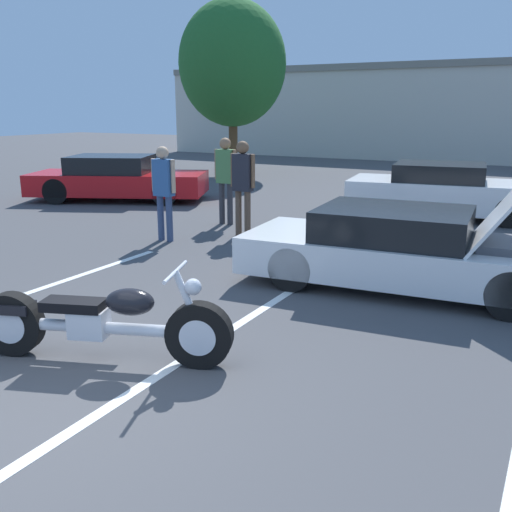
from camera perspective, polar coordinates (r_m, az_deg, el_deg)
name	(u,v)px	position (r m, az deg, el deg)	size (l,w,h in m)	color
ground_plane	(36,413)	(5.15, -21.12, -14.40)	(80.00, 80.00, 0.00)	#474749
parking_stripe_foreground	(3,302)	(8.01, -24.01, -4.18)	(0.12, 5.98, 0.01)	white
parking_stripe_middle	(201,348)	(5.98, -5.55, -9.18)	(0.12, 5.98, 0.01)	white
far_building	(488,109)	(28.72, 22.18, 13.45)	(32.00, 4.20, 4.40)	beige
tree_background	(232,64)	(21.37, -2.37, 18.66)	(3.82, 3.82, 6.12)	brown
motorcycle	(102,323)	(5.76, -15.11, -6.45)	(2.46, 1.11, 0.96)	black
show_car_hood_open	(406,250)	(8.02, 14.81, 0.63)	(4.53, 2.07, 1.95)	white
parked_car_mid_row	(445,191)	(13.59, 18.35, 6.16)	(4.46, 2.31, 1.20)	white
parked_car_left_row	(117,179)	(15.76, -13.71, 7.50)	(4.89, 3.49, 1.18)	red
spectator_near_motorcycle	(164,185)	(10.61, -9.22, 7.00)	(0.52, 0.23, 1.74)	#38476B
spectator_by_show_car	(243,180)	(10.87, -1.33, 7.63)	(0.52, 0.24, 1.81)	brown
spectator_midground	(226,173)	(12.04, -3.07, 8.30)	(0.52, 0.24, 1.81)	#333338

